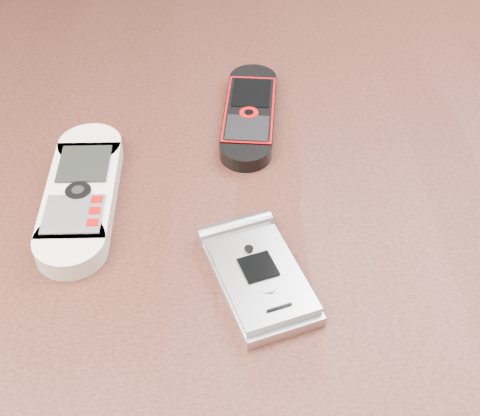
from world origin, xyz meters
The scene contains 4 objects.
table centered at (0.00, 0.00, 0.64)m, with size 1.20×0.80×0.75m.
nokia_white centered at (-0.13, 0.02, 0.76)m, with size 0.06×0.17×0.02m, color white.
nokia_black_red centered at (0.02, 0.13, 0.76)m, with size 0.05×0.15×0.02m, color black.
motorola_razr centered at (0.02, -0.07, 0.76)m, with size 0.06×0.12×0.02m, color silver.
Camera 1 is at (-0.01, -0.38, 1.14)m, focal length 50.00 mm.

